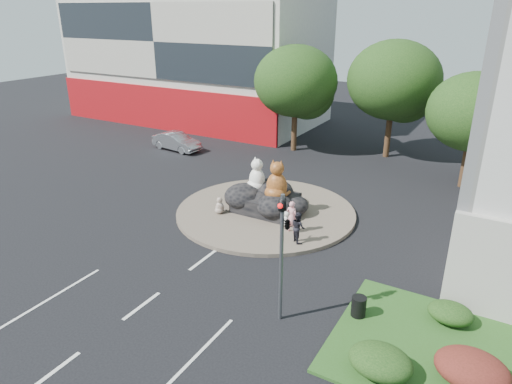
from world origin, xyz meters
TOP-DOWN VIEW (x-y plane):
  - ground at (0.00, 0.00)m, footprint 120.00×120.00m
  - roundabout_island at (0.00, 10.00)m, footprint 10.00×10.00m
  - rock_plinth at (0.00, 10.00)m, footprint 3.20×2.60m
  - shophouse_block at (-18.00, 27.91)m, footprint 25.20×12.30m
  - grass_verge at (12.00, 3.00)m, footprint 10.00×6.00m
  - tree_left at (-3.93, 22.06)m, footprint 6.46×6.46m
  - tree_mid at (3.07, 24.06)m, footprint 6.84×6.84m
  - tree_right at (9.07, 20.06)m, footprint 5.70×5.70m
  - hedge_near_green at (9.00, 1.00)m, footprint 2.00×1.60m
  - hedge_red at (11.50, 2.00)m, footprint 2.20×1.76m
  - hedge_back_green at (10.50, 4.80)m, footprint 1.60×1.28m
  - traffic_light at (5.10, 2.00)m, footprint 0.44×1.24m
  - cat_white at (-0.79, 10.40)m, footprint 1.52×1.46m
  - cat_tabby at (0.73, 9.88)m, footprint 1.51×1.37m
  - kitten_calico at (-2.02, 8.40)m, footprint 0.59×0.51m
  - kitten_white at (1.90, 8.79)m, footprint 0.65×0.63m
  - pedestrian_pink at (2.43, 8.29)m, footprint 0.64×0.45m
  - pedestrian_dark at (3.15, 7.50)m, footprint 0.95×0.93m
  - parked_car at (-12.26, 17.26)m, footprint 4.46×1.96m
  - litter_bin at (7.50, 3.49)m, footprint 0.71×0.71m

SIDE VIEW (x-z plane):
  - ground at x=0.00m, z-range 0.00..0.00m
  - grass_verge at x=12.00m, z-range 0.00..0.12m
  - roundabout_island at x=0.00m, z-range 0.00..0.20m
  - hedge_back_green at x=10.50m, z-range 0.12..0.84m
  - litter_bin at x=7.50m, z-range 0.12..0.90m
  - hedge_near_green at x=9.00m, z-range 0.12..1.02m
  - hedge_red at x=11.50m, z-range 0.12..1.11m
  - kitten_white at x=1.90m, z-range 0.20..1.04m
  - rock_plinth at x=0.00m, z-range 0.20..1.10m
  - kitten_calico at x=-2.02m, z-range 0.20..1.16m
  - parked_car at x=-12.26m, z-range 0.00..1.42m
  - pedestrian_dark at x=3.15m, z-range 0.20..1.75m
  - pedestrian_pink at x=2.43m, z-range 0.20..1.87m
  - cat_white at x=-0.79m, z-range 1.10..3.06m
  - cat_tabby at x=0.73m, z-range 1.10..3.30m
  - traffic_light at x=5.10m, z-range 1.12..6.12m
  - tree_right at x=9.07m, z-range 0.98..8.28m
  - tree_left at x=-3.93m, z-range 1.11..9.38m
  - tree_mid at x=3.07m, z-range 1.18..9.94m
  - shophouse_block at x=-18.00m, z-range -2.52..14.88m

